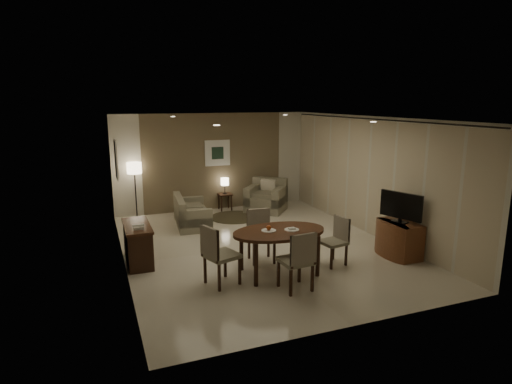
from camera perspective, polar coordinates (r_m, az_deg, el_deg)
name	(u,v)px	position (r m, az deg, el deg)	size (l,w,h in m)	color
room_shell	(253,181)	(9.17, -0.45, 1.47)	(5.50, 7.00, 2.70)	beige
taupe_accent	(214,162)	(12.07, -5.63, 4.02)	(3.96, 0.03, 2.70)	brown
curtain_wall	(369,178)	(10.09, 14.79, 1.88)	(0.08, 6.70, 2.58)	beige
curtain_rod	(372,119)	(9.94, 15.20, 9.38)	(0.03, 0.03, 6.80)	black
art_back_frame	(217,153)	(12.04, -5.16, 5.21)	(0.72, 0.03, 0.72)	silver
art_back_canvas	(218,153)	(12.02, -5.14, 5.20)	(0.34, 0.01, 0.34)	#1B3122
art_left_frame	(116,159)	(9.32, -18.16, 4.15)	(0.03, 0.60, 0.80)	silver
art_left_canvas	(117,159)	(9.32, -18.07, 4.16)	(0.01, 0.46, 0.64)	gray
downlight_nl	(217,125)	(6.49, -5.26, 8.85)	(0.10, 0.10, 0.01)	white
downlight_nr	(373,122)	(7.74, 15.37, 9.01)	(0.10, 0.10, 0.01)	white
downlight_fl	(173,117)	(10.00, -11.01, 9.85)	(0.10, 0.10, 0.01)	white
downlight_fr	(285,115)	(10.85, 3.93, 10.21)	(0.10, 0.10, 0.01)	white
console_desk	(138,244)	(8.50, -15.48, -6.67)	(0.48, 1.20, 0.75)	#472217
telephone	(138,227)	(8.08, -15.43, -4.47)	(0.20, 0.14, 0.09)	white
tv_cabinet	(399,239)	(9.00, 18.57, -5.96)	(0.48, 0.90, 0.70)	brown
flat_tv	(401,206)	(8.81, 18.76, -1.83)	(0.06, 0.88, 0.60)	black
dining_table	(279,252)	(7.72, 3.08, -7.99)	(1.69, 1.06, 0.79)	#472217
chair_near	(296,260)	(7.08, 5.29, -9.00)	(0.49, 0.49, 1.01)	gray
chair_far	(261,237)	(8.22, 0.73, -5.97)	(0.48, 0.48, 0.99)	gray
chair_left	(222,255)	(7.25, -4.56, -8.31)	(0.51, 0.51, 1.04)	gray
chair_right	(333,242)	(8.21, 10.21, -6.52)	(0.44, 0.44, 0.90)	gray
plate_a	(269,231)	(7.56, 1.71, -5.16)	(0.26, 0.26, 0.02)	white
plate_b	(292,230)	(7.63, 4.78, -5.03)	(0.26, 0.26, 0.02)	white
fruit_apple	(269,228)	(7.55, 1.71, -4.78)	(0.09, 0.09, 0.09)	#A93E13
napkin	(292,228)	(7.63, 4.78, -4.87)	(0.12, 0.08, 0.03)	white
round_rug	(235,217)	(11.38, -2.87, -3.36)	(1.31, 1.31, 0.01)	#3E3423
sofa	(192,211)	(10.70, -8.51, -2.52)	(0.77, 1.54, 0.72)	gray
armchair	(266,195)	(11.91, 1.33, -0.47)	(1.00, 0.95, 0.89)	gray
side_table	(225,202)	(12.12, -4.15, -1.31)	(0.36, 0.36, 0.46)	black
table_lamp	(225,185)	(12.01, -4.18, 0.93)	(0.22, 0.22, 0.50)	#FFEAC1
floor_lamp	(136,191)	(11.57, -15.76, 0.18)	(0.37, 0.37, 1.48)	#FFE5B7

